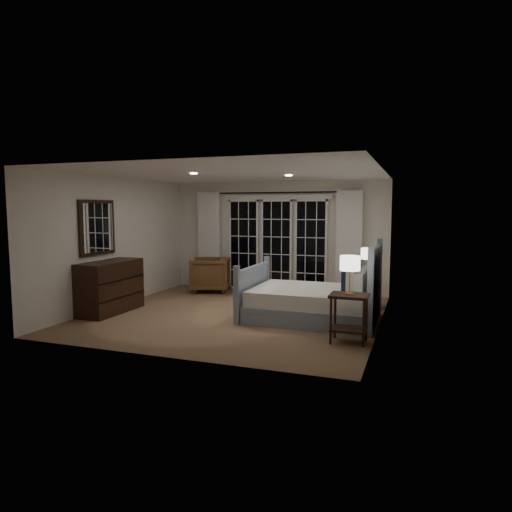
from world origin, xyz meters
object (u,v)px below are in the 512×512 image
(bed, at_px, (315,301))
(lamp_right, at_px, (368,254))
(nightstand_left, at_px, (349,311))
(lamp_left, at_px, (350,264))
(armchair, at_px, (210,275))
(nightstand_right, at_px, (368,288))
(dresser, at_px, (110,287))

(bed, relative_size, lamp_right, 3.95)
(nightstand_left, height_order, lamp_left, lamp_left)
(armchair, bearing_deg, bed, 39.48)
(bed, relative_size, lamp_left, 4.00)
(lamp_left, height_order, lamp_right, lamp_left)
(lamp_left, height_order, armchair, lamp_left)
(nightstand_left, bearing_deg, bed, 122.61)
(nightstand_right, xyz_separation_m, lamp_right, (0.00, 0.00, 0.65))
(bed, height_order, lamp_right, bed)
(dresser, bearing_deg, lamp_left, -5.83)
(nightstand_right, height_order, armchair, armchair)
(bed, distance_m, nightstand_right, 1.43)
(nightstand_left, height_order, armchair, armchair)
(bed, bearing_deg, lamp_right, 58.39)
(nightstand_right, height_order, lamp_right, lamp_right)
(bed, height_order, dresser, bed)
(lamp_right, distance_m, dresser, 4.84)
(lamp_right, xyz_separation_m, dresser, (-4.40, -1.93, -0.57))
(lamp_left, bearing_deg, nightstand_right, 89.78)
(bed, relative_size, armchair, 2.54)
(bed, bearing_deg, dresser, -168.96)
(nightstand_left, relative_size, lamp_left, 1.28)
(nightstand_right, bearing_deg, bed, -121.61)
(lamp_right, xyz_separation_m, armchair, (-3.58, 0.59, -0.65))
(bed, bearing_deg, lamp_left, -57.39)
(lamp_right, distance_m, armchair, 3.69)
(nightstand_left, relative_size, lamp_right, 1.26)
(lamp_left, relative_size, dresser, 0.41)
(nightstand_right, relative_size, armchair, 0.70)
(bed, xyz_separation_m, nightstand_right, (0.75, 1.22, 0.07))
(lamp_right, bearing_deg, nightstand_right, -116.57)
(bed, height_order, lamp_left, bed)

